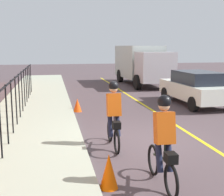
# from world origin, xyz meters

# --- Properties ---
(ground_plane) EXTENTS (80.00, 80.00, 0.00)m
(ground_plane) POSITION_xyz_m (0.00, 0.00, 0.00)
(ground_plane) COLOR #4C3E41
(lane_line_centre) EXTENTS (36.00, 0.12, 0.01)m
(lane_line_centre) POSITION_xyz_m (0.00, -1.60, 0.00)
(lane_line_centre) COLOR yellow
(lane_line_centre) RESTS_ON ground
(sidewalk) EXTENTS (40.00, 3.20, 0.15)m
(sidewalk) POSITION_xyz_m (0.00, 3.40, 0.07)
(sidewalk) COLOR #A1A892
(sidewalk) RESTS_ON ground
(iron_fence) EXTENTS (17.00, 0.04, 1.60)m
(iron_fence) POSITION_xyz_m (1.00, 3.80, 1.24)
(iron_fence) COLOR black
(iron_fence) RESTS_ON sidewalk
(cyclist_lead) EXTENTS (1.71, 0.37, 1.83)m
(cyclist_lead) POSITION_xyz_m (-0.53, 1.03, 0.91)
(cyclist_lead) COLOR black
(cyclist_lead) RESTS_ON ground
(cyclist_follow) EXTENTS (1.71, 0.37, 1.83)m
(cyclist_follow) POSITION_xyz_m (-2.95, 0.55, 0.91)
(cyclist_follow) COLOR black
(cyclist_follow) RESTS_ON ground
(patrol_sedan) EXTENTS (4.45, 2.03, 1.58)m
(patrol_sedan) POSITION_xyz_m (4.88, -4.01, 0.82)
(patrol_sedan) COLOR white
(patrol_sedan) RESTS_ON ground
(box_truck_background) EXTENTS (6.79, 2.73, 2.78)m
(box_truck_background) POSITION_xyz_m (12.77, -3.74, 1.55)
(box_truck_background) COLOR #AFBEB8
(box_truck_background) RESTS_ON ground
(traffic_cone_near) EXTENTS (0.36, 0.36, 0.55)m
(traffic_cone_near) POSITION_xyz_m (4.36, 1.60, 0.28)
(traffic_cone_near) COLOR #F44D0F
(traffic_cone_near) RESTS_ON ground
(traffic_cone_far) EXTENTS (0.36, 0.36, 0.69)m
(traffic_cone_far) POSITION_xyz_m (-2.78, 1.58, 0.35)
(traffic_cone_far) COLOR #F65802
(traffic_cone_far) RESTS_ON ground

